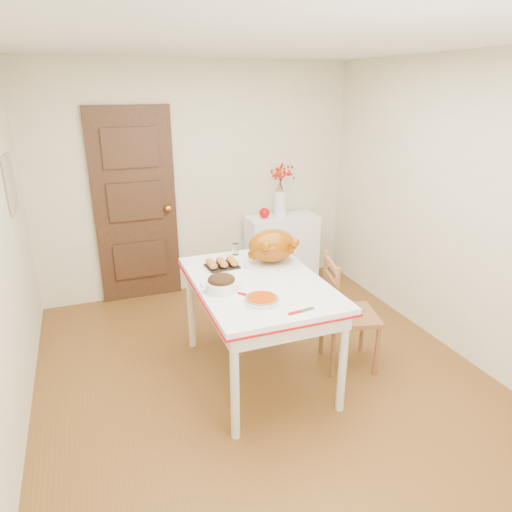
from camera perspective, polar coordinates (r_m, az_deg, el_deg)
name	(u,v)px	position (r m, az deg, el deg)	size (l,w,h in m)	color
floor	(265,380)	(3.85, 1.18, -15.13)	(3.50, 4.00, 0.00)	brown
ceiling	(268,40)	(3.14, 1.54, 25.20)	(3.50, 4.00, 0.00)	white
wall_back	(199,181)	(5.14, -7.14, 9.19)	(3.50, 0.00, 2.50)	beige
wall_front	(492,403)	(1.78, 27.18, -15.87)	(3.50, 0.00, 2.50)	beige
wall_right	(460,211)	(4.24, 23.95, 5.18)	(0.00, 4.00, 2.50)	beige
door_back	(135,207)	(5.04, -14.72, 5.89)	(0.85, 0.06, 2.06)	#341C11
photo_board	(10,184)	(4.20, -28.18, 7.92)	(0.03, 0.35, 0.45)	#CBB78E
sideboard	(282,250)	(5.44, 3.19, 0.79)	(0.82, 0.37, 0.82)	white
kitchen_table	(258,329)	(3.70, 0.28, -9.02)	(0.96, 1.41, 0.84)	white
chair_oak	(350,313)	(3.88, 11.62, -6.92)	(0.43, 0.43, 0.96)	brown
berry_vase	(280,190)	(5.24, 3.06, 8.13)	(0.31, 0.31, 0.61)	white
apple	(265,213)	(5.22, 1.06, 5.36)	(0.12, 0.12, 0.12)	#C50407
turkey_platter	(272,248)	(3.76, 2.01, 1.03)	(0.47, 0.37, 0.29)	#904103
pumpkin_pie	(262,299)	(3.16, 0.71, -5.32)	(0.24, 0.24, 0.05)	#AF3002
stuffing_dish	(221,283)	(3.33, -4.31, -3.37)	(0.29, 0.23, 0.11)	#381E0E
rolls_tray	(222,263)	(3.76, -4.25, -0.90)	(0.25, 0.20, 0.07)	#9D5F25
pie_server	(301,311)	(3.05, 5.64, -6.79)	(0.20, 0.06, 0.01)	silver
carving_knife	(253,296)	(3.23, -0.43, -5.04)	(0.24, 0.06, 0.01)	silver
drinking_glass	(235,249)	(4.02, -2.56, 0.85)	(0.06, 0.06, 0.10)	white
shaker_pair	(279,248)	(4.05, 2.83, 0.94)	(0.10, 0.04, 0.09)	white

